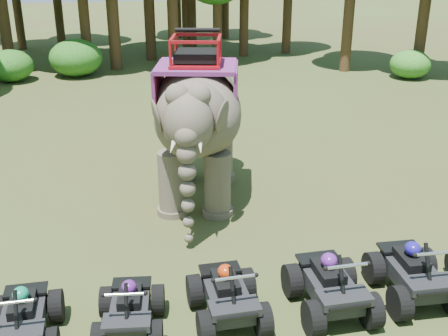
{
  "coord_description": "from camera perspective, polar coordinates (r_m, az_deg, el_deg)",
  "views": [
    {
      "loc": [
        -2.16,
        -9.71,
        6.48
      ],
      "look_at": [
        0.0,
        1.2,
        1.9
      ],
      "focal_mm": 45.0,
      "sensor_mm": 36.0,
      "label": 1
    }
  ],
  "objects": [
    {
      "name": "elephant",
      "position": [
        14.45,
        -2.75,
        5.01
      ],
      "size": [
        3.4,
        5.55,
        4.34
      ],
      "primitive_type": null,
      "rotation": [
        0.0,
        0.0,
        -0.23
      ],
      "color": "brown",
      "rests_on": "ground"
    },
    {
      "name": "atv_1",
      "position": [
        10.15,
        -9.61,
        -13.42
      ],
      "size": [
        1.35,
        1.73,
        1.18
      ],
      "primitive_type": null,
      "rotation": [
        0.0,
        0.0,
        -0.12
      ],
      "color": "black",
      "rests_on": "ground"
    },
    {
      "name": "atv_0",
      "position": [
        10.35,
        -19.88,
        -13.61
      ],
      "size": [
        1.23,
        1.68,
        1.25
      ],
      "primitive_type": null,
      "rotation": [
        0.0,
        0.0,
        0.0
      ],
      "color": "black",
      "rests_on": "ground"
    },
    {
      "name": "ground",
      "position": [
        11.87,
        1.15,
        -10.71
      ],
      "size": [
        110.0,
        110.0,
        0.0
      ],
      "primitive_type": "plane",
      "color": "#47381E",
      "rests_on": "ground"
    },
    {
      "name": "atv_4",
      "position": [
        11.43,
        18.81,
        -9.42
      ],
      "size": [
        1.4,
        1.88,
        1.36
      ],
      "primitive_type": null,
      "rotation": [
        0.0,
        0.0,
        -0.03
      ],
      "color": "black",
      "rests_on": "ground"
    },
    {
      "name": "atv_3",
      "position": [
        10.67,
        10.83,
        -10.97
      ],
      "size": [
        1.37,
        1.86,
        1.36
      ],
      "primitive_type": null,
      "rotation": [
        0.0,
        0.0,
        0.01
      ],
      "color": "black",
      "rests_on": "ground"
    },
    {
      "name": "atv_2",
      "position": [
        10.28,
        0.34,
        -12.19
      ],
      "size": [
        1.3,
        1.76,
        1.28
      ],
      "primitive_type": null,
      "rotation": [
        0.0,
        0.0,
        0.02
      ],
      "color": "black",
      "rests_on": "ground"
    }
  ]
}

